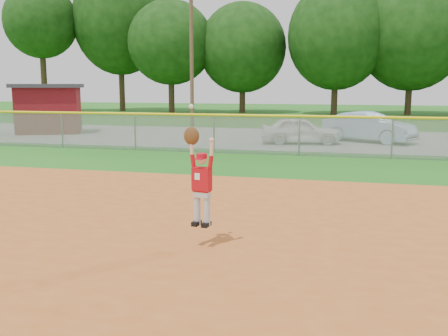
# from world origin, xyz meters

# --- Properties ---
(ground) EXTENTS (120.00, 120.00, 0.00)m
(ground) POSITION_xyz_m (0.00, 0.00, 0.00)
(ground) COLOR #1C5C15
(ground) RESTS_ON ground
(clay_infield) EXTENTS (24.00, 16.00, 0.04)m
(clay_infield) POSITION_xyz_m (0.00, -3.00, 0.02)
(clay_infield) COLOR #A8511E
(clay_infield) RESTS_ON ground
(parking_strip) EXTENTS (44.00, 10.00, 0.03)m
(parking_strip) POSITION_xyz_m (0.00, 16.00, 0.01)
(parking_strip) COLOR slate
(parking_strip) RESTS_ON ground
(car_white_a) EXTENTS (3.71, 1.99, 1.20)m
(car_white_a) POSITION_xyz_m (-0.30, 13.74, 0.63)
(car_white_a) COLOR white
(car_white_a) RESTS_ON parking_strip
(car_blue) EXTENTS (4.41, 3.23, 1.39)m
(car_blue) POSITION_xyz_m (2.71, 15.24, 0.72)
(car_blue) COLOR #88A8CA
(car_blue) RESTS_ON parking_strip
(utility_shed) EXTENTS (4.44, 4.04, 2.70)m
(utility_shed) POSITION_xyz_m (-14.19, 15.54, 1.38)
(utility_shed) COLOR #5B0D11
(utility_shed) RESTS_ON ground
(outfield_fence) EXTENTS (40.06, 0.10, 1.55)m
(outfield_fence) POSITION_xyz_m (0.00, 10.00, 0.88)
(outfield_fence) COLOR gray
(outfield_fence) RESTS_ON ground
(power_lines) EXTENTS (19.40, 0.24, 9.00)m
(power_lines) POSITION_xyz_m (1.00, 22.00, 4.68)
(power_lines) COLOR #4C3823
(power_lines) RESTS_ON ground
(tree_line) EXTENTS (62.37, 13.00, 14.43)m
(tree_line) POSITION_xyz_m (0.96, 37.90, 7.53)
(tree_line) COLOR #422D1C
(tree_line) RESTS_ON ground
(ballplayer) EXTENTS (0.54, 0.27, 1.98)m
(ballplayer) POSITION_xyz_m (-0.55, -1.23, 1.19)
(ballplayer) COLOR silver
(ballplayer) RESTS_ON ground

